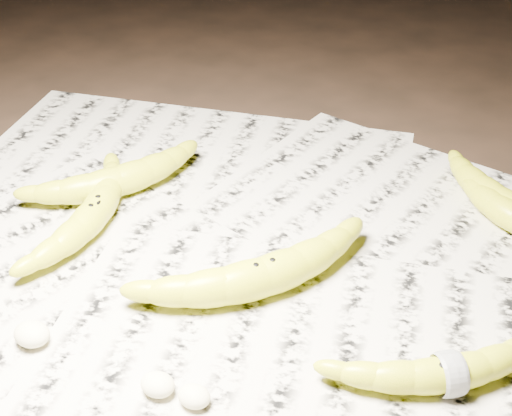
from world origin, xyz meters
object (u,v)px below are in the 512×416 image
at_px(banana_left_b, 119,178).
at_px(banana_left_a, 94,210).
at_px(banana_upper_a, 497,196).
at_px(banana_taped, 449,371).
at_px(banana_center, 263,274).

bearing_deg(banana_left_b, banana_left_a, -135.27).
distance_m(banana_left_a, banana_left_b, 0.07).
relative_size(banana_left_a, banana_left_b, 1.04).
xyz_separation_m(banana_left_a, banana_left_b, (-0.01, 0.07, 0.00)).
relative_size(banana_left_b, banana_upper_a, 1.12).
relative_size(banana_left_b, banana_taped, 1.03).
xyz_separation_m(banana_left_a, banana_upper_a, (0.40, 0.23, -0.00)).
bearing_deg(banana_taped, banana_left_a, 134.57).
height_order(banana_center, banana_upper_a, banana_center).
relative_size(banana_left_a, banana_upper_a, 1.16).
height_order(banana_left_a, banana_left_b, banana_left_b).
bearing_deg(banana_upper_a, banana_left_a, -117.79).
relative_size(banana_center, banana_taped, 1.19).
height_order(banana_taped, banana_upper_a, banana_upper_a).
bearing_deg(banana_center, banana_left_b, 109.14).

